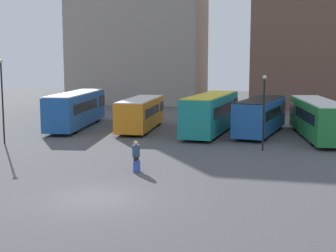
% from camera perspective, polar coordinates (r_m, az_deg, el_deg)
% --- Properties ---
extents(ground_plane, '(160.00, 160.00, 0.00)m').
position_cam_1_polar(ground_plane, '(21.55, -8.68, -8.73)').
color(ground_plane, '#4C4C4F').
extents(building_block_left, '(19.18, 11.29, 24.91)m').
position_cam_1_polar(building_block_left, '(71.40, -3.60, 12.92)').
color(building_block_left, gray).
rests_on(building_block_left, ground_plane).
extents(building_block_right, '(17.33, 13.93, 20.15)m').
position_cam_1_polar(building_block_right, '(68.10, 17.85, 10.80)').
color(building_block_right, brown).
rests_on(building_block_right, ground_plane).
extents(bus_0, '(4.21, 12.47, 3.28)m').
position_cam_1_polar(bus_0, '(44.75, -11.03, 2.15)').
color(bus_0, '#1E56A3').
rests_on(bus_0, ground_plane).
extents(bus_1, '(3.28, 9.74, 2.84)m').
position_cam_1_polar(bus_1, '(42.33, -3.32, 1.63)').
color(bus_1, orange).
rests_on(bus_1, ground_plane).
extents(bus_2, '(3.43, 11.77, 3.33)m').
position_cam_1_polar(bus_2, '(40.59, 5.32, 1.72)').
color(bus_2, '#19847F').
rests_on(bus_2, ground_plane).
extents(bus_3, '(4.07, 10.25, 3.00)m').
position_cam_1_polar(bus_3, '(40.55, 11.26, 1.34)').
color(bus_3, '#1E56A3').
rests_on(bus_3, ground_plane).
extents(bus_4, '(4.30, 12.46, 3.04)m').
position_cam_1_polar(bus_4, '(39.73, 17.76, 1.03)').
color(bus_4, '#237A38').
rests_on(bus_4, ground_plane).
extents(traveler, '(0.49, 0.49, 1.69)m').
position_cam_1_polar(traveler, '(26.56, -3.91, -3.27)').
color(traveler, black).
rests_on(traveler, ground_plane).
extents(suitcase, '(0.30, 0.45, 0.93)m').
position_cam_1_polar(suitcase, '(26.20, -3.84, -4.94)').
color(suitcase, '#334CB2').
rests_on(suitcase, ground_plane).
extents(lamp_post_0, '(0.28, 0.28, 6.28)m').
position_cam_1_polar(lamp_post_0, '(37.06, -19.56, 3.58)').
color(lamp_post_0, black).
rests_on(lamp_post_0, ground_plane).
extents(lamp_post_1, '(0.28, 0.28, 5.21)m').
position_cam_1_polar(lamp_post_1, '(32.71, 11.60, 2.39)').
color(lamp_post_1, black).
rests_on(lamp_post_1, ground_plane).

